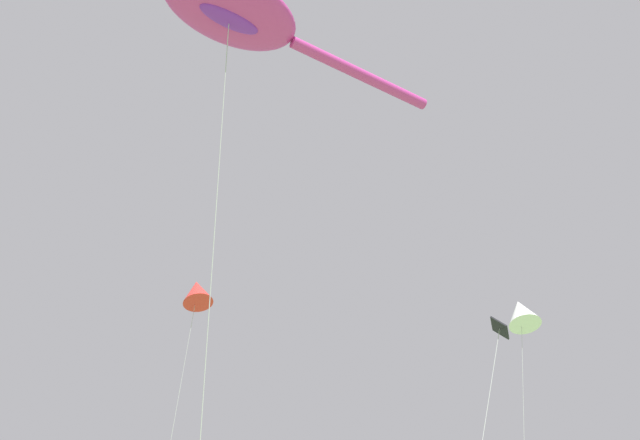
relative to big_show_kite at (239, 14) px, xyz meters
The scene contains 4 objects.
big_show_kite is the anchor object (origin of this frame).
small_kite_tiny_distant 15.96m from the big_show_kite, 18.51° to the left, with size 2.63×2.12×14.97m.
small_kite_delta_white 11.49m from the big_show_kite, 71.93° to the left, with size 1.60×2.33×15.29m.
small_kite_box_yellow 11.49m from the big_show_kite, ahead, with size 3.40×0.92×9.81m.
Camera 1 is at (-7.23, -1.22, 1.66)m, focal length 38.18 mm.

